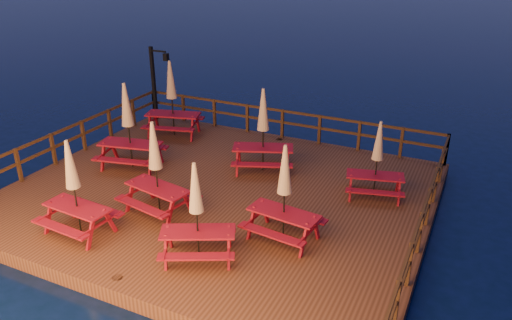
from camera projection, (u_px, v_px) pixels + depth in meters
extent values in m
plane|color=black|center=(219.00, 203.00, 15.05)|extent=(500.00, 500.00, 0.00)
cube|color=#482617|center=(219.00, 197.00, 14.97)|extent=(12.00, 10.00, 0.40)
cylinder|color=#361911|center=(158.00, 134.00, 21.17)|extent=(0.24, 0.24, 1.40)
cylinder|color=#361911|center=(121.00, 302.00, 11.39)|extent=(0.24, 0.24, 1.40)
cylinder|color=#361911|center=(279.00, 157.00, 18.96)|extent=(0.24, 0.24, 1.40)
cylinder|color=#361911|center=(432.00, 185.00, 16.76)|extent=(0.24, 0.24, 1.40)
cube|color=#361911|center=(283.00, 111.00, 18.45)|extent=(11.70, 0.06, 0.09)
cube|color=#361911|center=(282.00, 122.00, 18.63)|extent=(11.70, 0.06, 0.09)
cube|color=#361911|center=(177.00, 107.00, 20.50)|extent=(0.10, 0.10, 1.10)
cube|color=#361911|center=(282.00, 124.00, 18.66)|extent=(0.10, 0.10, 1.10)
cube|color=#361911|center=(410.00, 144.00, 16.81)|extent=(0.10, 0.10, 1.10)
cube|color=#361911|center=(66.00, 128.00, 16.76)|extent=(0.06, 9.70, 0.09)
cube|color=#361911|center=(68.00, 141.00, 16.94)|extent=(0.06, 9.70, 0.09)
cube|color=#361911|center=(69.00, 142.00, 16.97)|extent=(0.10, 0.10, 1.10)
cube|color=#361911|center=(140.00, 110.00, 20.16)|extent=(0.10, 0.10, 1.10)
cube|color=#361911|center=(427.00, 201.00, 12.16)|extent=(0.06, 9.70, 0.09)
cube|color=#361911|center=(424.00, 217.00, 12.34)|extent=(0.06, 9.70, 0.09)
cube|color=#361911|center=(392.00, 317.00, 9.17)|extent=(0.10, 0.10, 1.10)
cube|color=#361911|center=(424.00, 218.00, 12.36)|extent=(0.10, 0.10, 1.10)
cube|color=#361911|center=(443.00, 161.00, 15.56)|extent=(0.10, 0.10, 1.10)
cube|color=black|center=(154.00, 84.00, 20.21)|extent=(0.12, 0.12, 3.00)
cube|color=black|center=(158.00, 51.00, 19.52)|extent=(0.70, 0.06, 0.06)
cube|color=black|center=(166.00, 57.00, 19.46)|extent=(0.18, 0.18, 0.28)
sphere|color=#F0C560|center=(166.00, 57.00, 19.46)|extent=(0.14, 0.14, 0.14)
cube|color=maroon|center=(198.00, 232.00, 11.50)|extent=(1.84, 1.37, 0.05)
cube|color=maroon|center=(200.00, 229.00, 12.14)|extent=(1.66, 1.01, 0.05)
cube|color=maroon|center=(196.00, 257.00, 11.09)|extent=(1.66, 1.01, 0.05)
cube|color=maroon|center=(170.00, 238.00, 11.92)|extent=(0.09, 0.11, 0.72)
cube|color=maroon|center=(166.00, 253.00, 11.34)|extent=(0.09, 0.11, 0.72)
cube|color=maroon|center=(230.00, 237.00, 11.94)|extent=(0.09, 0.11, 0.72)
cube|color=maroon|center=(229.00, 252.00, 11.36)|extent=(0.09, 0.11, 0.72)
cylinder|color=black|center=(197.00, 214.00, 11.30)|extent=(0.04, 0.04, 2.39)
cone|color=tan|center=(195.00, 188.00, 11.03)|extent=(0.34, 0.34, 1.19)
sphere|color=black|center=(194.00, 165.00, 10.80)|extent=(0.07, 0.07, 0.07)
cube|color=maroon|center=(263.00, 148.00, 15.89)|extent=(2.05, 1.40, 0.05)
cube|color=maroon|center=(264.00, 149.00, 16.60)|extent=(1.89, 0.99, 0.05)
cube|color=maroon|center=(262.00, 165.00, 15.44)|extent=(1.89, 0.99, 0.05)
cube|color=maroon|center=(239.00, 154.00, 16.42)|extent=(0.10, 0.12, 0.80)
cube|color=maroon|center=(237.00, 163.00, 15.78)|extent=(0.10, 0.12, 0.80)
cube|color=maroon|center=(288.00, 155.00, 16.33)|extent=(0.10, 0.12, 0.80)
cube|color=maroon|center=(288.00, 164.00, 15.69)|extent=(0.10, 0.12, 0.80)
cylinder|color=black|center=(263.00, 132.00, 15.67)|extent=(0.05, 0.05, 2.66)
cone|color=tan|center=(263.00, 109.00, 15.37)|extent=(0.38, 0.38, 1.33)
sphere|color=black|center=(263.00, 90.00, 15.12)|extent=(0.07, 0.07, 0.07)
cube|color=maroon|center=(173.00, 114.00, 18.77)|extent=(2.14, 1.29, 0.06)
cube|color=maroon|center=(179.00, 117.00, 19.51)|extent=(2.01, 0.84, 0.06)
cube|color=maroon|center=(168.00, 129.00, 18.31)|extent=(2.01, 0.84, 0.06)
cube|color=maroon|center=(156.00, 120.00, 19.40)|extent=(0.09, 0.13, 0.83)
cube|color=maroon|center=(149.00, 127.00, 18.74)|extent=(0.09, 0.13, 0.83)
cube|color=maroon|center=(198.00, 123.00, 19.14)|extent=(0.09, 0.13, 0.83)
cube|color=maroon|center=(192.00, 129.00, 18.48)|extent=(0.09, 0.13, 0.83)
cylinder|color=black|center=(172.00, 100.00, 18.54)|extent=(0.05, 0.05, 2.78)
cone|color=tan|center=(171.00, 80.00, 18.23)|extent=(0.40, 0.40, 1.39)
sphere|color=black|center=(169.00, 62.00, 17.96)|extent=(0.08, 0.08, 0.08)
cube|color=maroon|center=(158.00, 187.00, 13.41)|extent=(1.95, 1.04, 0.05)
cube|color=maroon|center=(175.00, 189.00, 13.99)|extent=(1.87, 0.62, 0.05)
cube|color=maroon|center=(141.00, 207.00, 13.09)|extent=(1.87, 0.62, 0.05)
cube|color=maroon|center=(148.00, 188.00, 14.23)|extent=(0.08, 0.11, 0.77)
cube|color=maroon|center=(130.00, 197.00, 13.73)|extent=(0.08, 0.11, 0.77)
cube|color=maroon|center=(188.00, 203.00, 13.41)|extent=(0.08, 0.11, 0.77)
cube|color=maroon|center=(170.00, 214.00, 12.91)|extent=(0.08, 0.11, 0.77)
cylinder|color=black|center=(156.00, 170.00, 13.21)|extent=(0.05, 0.05, 2.56)
cone|color=tan|center=(154.00, 145.00, 12.91)|extent=(0.37, 0.37, 1.28)
sphere|color=black|center=(152.00, 124.00, 12.67)|extent=(0.07, 0.07, 0.07)
cube|color=maroon|center=(375.00, 175.00, 14.31)|extent=(1.73, 1.02, 0.05)
cube|color=maroon|center=(374.00, 176.00, 14.90)|extent=(1.63, 0.65, 0.05)
cube|color=maroon|center=(375.00, 192.00, 13.93)|extent=(1.63, 0.65, 0.05)
cube|color=maroon|center=(351.00, 179.00, 14.83)|extent=(0.07, 0.10, 0.68)
cube|color=maroon|center=(350.00, 189.00, 14.29)|extent=(0.07, 0.10, 0.68)
cube|color=maroon|center=(398.00, 183.00, 14.59)|extent=(0.07, 0.10, 0.68)
cube|color=maroon|center=(399.00, 193.00, 14.06)|extent=(0.07, 0.10, 0.68)
cylinder|color=black|center=(377.00, 161.00, 14.12)|extent=(0.04, 0.04, 2.25)
cone|color=tan|center=(379.00, 140.00, 13.86)|extent=(0.32, 0.32, 1.13)
sphere|color=black|center=(381.00, 123.00, 13.65)|extent=(0.06, 0.06, 0.06)
cube|color=maroon|center=(284.00, 213.00, 12.24)|extent=(1.85, 0.90, 0.05)
cube|color=maroon|center=(295.00, 213.00, 12.81)|extent=(1.80, 0.49, 0.05)
cube|color=maroon|center=(271.00, 234.00, 11.90)|extent=(1.80, 0.49, 0.05)
cube|color=maroon|center=(265.00, 212.00, 13.00)|extent=(0.07, 0.11, 0.74)
cube|color=maroon|center=(251.00, 223.00, 12.50)|extent=(0.07, 0.11, 0.74)
cube|color=maroon|center=(316.00, 228.00, 12.28)|extent=(0.07, 0.11, 0.74)
cube|color=maroon|center=(304.00, 241.00, 11.77)|extent=(0.07, 0.11, 0.74)
cylinder|color=black|center=(284.00, 195.00, 12.03)|extent=(0.04, 0.04, 2.47)
cone|color=tan|center=(285.00, 169.00, 11.75)|extent=(0.36, 0.36, 1.23)
sphere|color=black|center=(285.00, 147.00, 11.52)|extent=(0.07, 0.07, 0.07)
cube|color=maroon|center=(77.00, 207.00, 12.50)|extent=(1.82, 0.81, 0.05)
cube|color=maroon|center=(96.00, 207.00, 13.09)|extent=(1.79, 0.40, 0.05)
cube|color=maroon|center=(60.00, 228.00, 12.15)|extent=(1.79, 0.40, 0.05)
cube|color=maroon|center=(69.00, 207.00, 13.24)|extent=(0.07, 0.10, 0.74)
cube|color=maroon|center=(49.00, 218.00, 12.72)|extent=(0.07, 0.10, 0.74)
cube|color=maroon|center=(110.00, 221.00, 12.57)|extent=(0.07, 0.10, 0.74)
cube|color=maroon|center=(91.00, 234.00, 12.06)|extent=(0.07, 0.10, 0.74)
cylinder|color=black|center=(74.00, 190.00, 12.29)|extent=(0.04, 0.04, 2.47)
cone|color=tan|center=(70.00, 164.00, 12.01)|extent=(0.36, 0.36, 1.24)
sphere|color=black|center=(66.00, 142.00, 11.78)|extent=(0.07, 0.07, 0.07)
cube|color=maroon|center=(130.00, 144.00, 16.12)|extent=(2.10, 1.19, 0.06)
cube|color=maroon|center=(140.00, 145.00, 16.84)|extent=(2.00, 0.74, 0.06)
cube|color=maroon|center=(122.00, 161.00, 15.67)|extent=(2.00, 0.74, 0.06)
cube|color=maroon|center=(114.00, 149.00, 16.78)|extent=(0.09, 0.12, 0.83)
cube|color=maroon|center=(103.00, 157.00, 16.13)|extent=(0.09, 0.12, 0.83)
cube|color=maroon|center=(160.00, 153.00, 16.44)|extent=(0.09, 0.12, 0.83)
cube|color=maroon|center=(151.00, 162.00, 15.80)|extent=(0.09, 0.12, 0.83)
cylinder|color=black|center=(129.00, 128.00, 15.90)|extent=(0.05, 0.05, 2.75)
cone|color=tan|center=(126.00, 104.00, 15.58)|extent=(0.40, 0.40, 1.38)
sphere|color=black|center=(124.00, 85.00, 15.32)|extent=(0.08, 0.08, 0.08)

